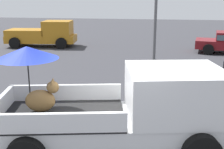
# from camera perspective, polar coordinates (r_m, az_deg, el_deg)

# --- Properties ---
(ground_plane) EXTENTS (80.00, 80.00, 0.00)m
(ground_plane) POSITION_cam_1_polar(r_m,az_deg,el_deg) (6.97, 0.11, -14.32)
(ground_plane) COLOR #38383D
(pickup_truck_main) EXTENTS (5.39, 3.07, 2.37)m
(pickup_truck_main) POSITION_cam_1_polar(r_m,az_deg,el_deg) (6.58, 3.34, -6.64)
(pickup_truck_main) COLOR black
(pickup_truck_main) RESTS_ON ground
(pickup_truck_far) EXTENTS (4.98, 2.62, 1.80)m
(pickup_truck_far) POSITION_cam_1_polar(r_m,az_deg,el_deg) (21.04, -13.28, 7.81)
(pickup_truck_far) COLOR black
(pickup_truck_far) RESTS_ON ground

